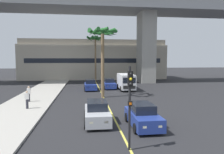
{
  "coord_description": "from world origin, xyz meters",
  "views": [
    {
      "loc": [
        -2.23,
        -3.17,
        4.53
      ],
      "look_at": [
        0.0,
        14.0,
        3.1
      ],
      "focal_mm": 33.93,
      "sensor_mm": 36.0,
      "label": 1
    }
  ],
  "objects_px": {
    "car_queue_third": "(97,113)",
    "car_queue_front": "(109,84)",
    "palm_tree_mid_median": "(95,43)",
    "car_queue_fourth": "(143,116)",
    "car_queue_second": "(90,85)",
    "pedestrian_near_crosswalk": "(27,99)",
    "traffic_light_median_near": "(130,97)",
    "delivery_van": "(126,81)",
    "pedestrian_mid_block": "(29,94)",
    "palm_tree_near_median": "(103,40)"
  },
  "relations": [
    {
      "from": "delivery_van",
      "to": "traffic_light_median_near",
      "type": "distance_m",
      "value": 21.25
    },
    {
      "from": "delivery_van",
      "to": "traffic_light_median_near",
      "type": "height_order",
      "value": "traffic_light_median_near"
    },
    {
      "from": "delivery_van",
      "to": "palm_tree_mid_median",
      "type": "xyz_separation_m",
      "value": [
        -3.88,
        12.33,
        6.66
      ]
    },
    {
      "from": "car_queue_front",
      "to": "palm_tree_near_median",
      "type": "height_order",
      "value": "palm_tree_near_median"
    },
    {
      "from": "car_queue_fourth",
      "to": "pedestrian_near_crosswalk",
      "type": "bearing_deg",
      "value": 147.24
    },
    {
      "from": "traffic_light_median_near",
      "to": "palm_tree_near_median",
      "type": "bearing_deg",
      "value": 90.09
    },
    {
      "from": "traffic_light_median_near",
      "to": "pedestrian_near_crosswalk",
      "type": "bearing_deg",
      "value": 127.81
    },
    {
      "from": "palm_tree_near_median",
      "to": "pedestrian_near_crosswalk",
      "type": "bearing_deg",
      "value": -142.65
    },
    {
      "from": "traffic_light_median_near",
      "to": "palm_tree_near_median",
      "type": "relative_size",
      "value": 0.51
    },
    {
      "from": "pedestrian_mid_block",
      "to": "car_queue_third",
      "type": "bearing_deg",
      "value": -49.59
    },
    {
      "from": "car_queue_third",
      "to": "palm_tree_near_median",
      "type": "xyz_separation_m",
      "value": [
        1.31,
        10.08,
        6.14
      ]
    },
    {
      "from": "car_queue_front",
      "to": "car_queue_third",
      "type": "relative_size",
      "value": 1.01
    },
    {
      "from": "car_queue_fourth",
      "to": "traffic_light_median_near",
      "type": "distance_m",
      "value": 4.48
    },
    {
      "from": "pedestrian_mid_block",
      "to": "pedestrian_near_crosswalk",
      "type": "bearing_deg",
      "value": -78.54
    },
    {
      "from": "car_queue_fourth",
      "to": "palm_tree_near_median",
      "type": "distance_m",
      "value": 13.01
    },
    {
      "from": "car_queue_second",
      "to": "pedestrian_near_crosswalk",
      "type": "distance_m",
      "value": 13.37
    },
    {
      "from": "palm_tree_mid_median",
      "to": "pedestrian_near_crosswalk",
      "type": "height_order",
      "value": "palm_tree_mid_median"
    },
    {
      "from": "car_queue_third",
      "to": "palm_tree_mid_median",
      "type": "distance_m",
      "value": 29.22
    },
    {
      "from": "car_queue_second",
      "to": "traffic_light_median_near",
      "type": "relative_size",
      "value": 0.99
    },
    {
      "from": "car_queue_fourth",
      "to": "traffic_light_median_near",
      "type": "relative_size",
      "value": 0.98
    },
    {
      "from": "car_queue_front",
      "to": "car_queue_fourth",
      "type": "xyz_separation_m",
      "value": [
        0.07,
        -18.99,
        0.0
      ]
    },
    {
      "from": "delivery_van",
      "to": "palm_tree_near_median",
      "type": "xyz_separation_m",
      "value": [
        -3.94,
        -5.86,
        5.57
      ]
    },
    {
      "from": "car_queue_third",
      "to": "traffic_light_median_near",
      "type": "relative_size",
      "value": 0.98
    },
    {
      "from": "car_queue_third",
      "to": "pedestrian_mid_block",
      "type": "bearing_deg",
      "value": 130.41
    },
    {
      "from": "car_queue_second",
      "to": "traffic_light_median_near",
      "type": "distance_m",
      "value": 21.52
    },
    {
      "from": "car_queue_front",
      "to": "car_queue_second",
      "type": "bearing_deg",
      "value": -157.15
    },
    {
      "from": "traffic_light_median_near",
      "to": "palm_tree_near_median",
      "type": "distance_m",
      "value": 15.55
    },
    {
      "from": "palm_tree_near_median",
      "to": "delivery_van",
      "type": "bearing_deg",
      "value": 56.05
    },
    {
      "from": "traffic_light_median_near",
      "to": "delivery_van",
      "type": "bearing_deg",
      "value": 79.35
    },
    {
      "from": "car_queue_third",
      "to": "palm_tree_mid_median",
      "type": "height_order",
      "value": "palm_tree_mid_median"
    },
    {
      "from": "pedestrian_mid_block",
      "to": "delivery_van",
      "type": "bearing_deg",
      "value": 34.38
    },
    {
      "from": "car_queue_fourth",
      "to": "delivery_van",
      "type": "xyz_separation_m",
      "value": [
        2.24,
        17.2,
        0.57
      ]
    },
    {
      "from": "car_queue_third",
      "to": "traffic_light_median_near",
      "type": "bearing_deg",
      "value": -74.77
    },
    {
      "from": "delivery_van",
      "to": "pedestrian_mid_block",
      "type": "height_order",
      "value": "delivery_van"
    },
    {
      "from": "delivery_van",
      "to": "car_queue_front",
      "type": "bearing_deg",
      "value": 142.29
    },
    {
      "from": "car_queue_second",
      "to": "delivery_van",
      "type": "relative_size",
      "value": 0.79
    },
    {
      "from": "car_queue_front",
      "to": "car_queue_third",
      "type": "height_order",
      "value": "same"
    },
    {
      "from": "traffic_light_median_near",
      "to": "palm_tree_mid_median",
      "type": "relative_size",
      "value": 0.45
    },
    {
      "from": "palm_tree_mid_median",
      "to": "car_queue_fourth",
      "type": "bearing_deg",
      "value": -86.82
    },
    {
      "from": "traffic_light_median_near",
      "to": "pedestrian_mid_block",
      "type": "relative_size",
      "value": 2.59
    },
    {
      "from": "delivery_van",
      "to": "traffic_light_median_near",
      "type": "relative_size",
      "value": 1.25
    },
    {
      "from": "car_queue_third",
      "to": "pedestrian_near_crosswalk",
      "type": "relative_size",
      "value": 2.53
    },
    {
      "from": "car_queue_third",
      "to": "pedestrian_mid_block",
      "type": "relative_size",
      "value": 2.53
    },
    {
      "from": "car_queue_fourth",
      "to": "car_queue_front",
      "type": "bearing_deg",
      "value": 90.22
    },
    {
      "from": "car_queue_fourth",
      "to": "delivery_van",
      "type": "bearing_deg",
      "value": 82.58
    },
    {
      "from": "car_queue_second",
      "to": "car_queue_third",
      "type": "relative_size",
      "value": 1.01
    },
    {
      "from": "car_queue_third",
      "to": "pedestrian_mid_block",
      "type": "height_order",
      "value": "pedestrian_mid_block"
    },
    {
      "from": "car_queue_third",
      "to": "car_queue_front",
      "type": "bearing_deg",
      "value": 80.6
    },
    {
      "from": "pedestrian_near_crosswalk",
      "to": "car_queue_second",
      "type": "bearing_deg",
      "value": 63.52
    },
    {
      "from": "delivery_van",
      "to": "pedestrian_mid_block",
      "type": "bearing_deg",
      "value": -145.62
    }
  ]
}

